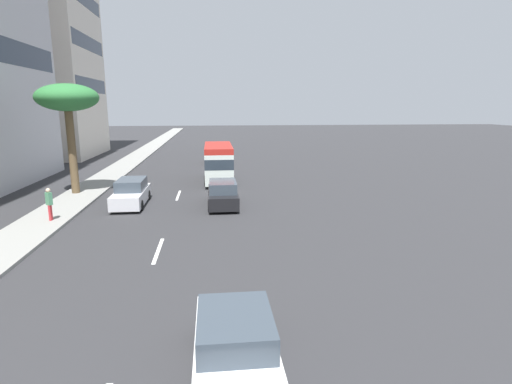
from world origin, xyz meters
name	(u,v)px	position (x,y,z in m)	size (l,w,h in m)	color
ground_plane	(184,181)	(31.50, 0.00, 0.00)	(198.00, 198.00, 0.00)	#2D2D30
sidewalk_right	(101,182)	(31.50, 6.73, 0.07)	(162.00, 2.77, 0.15)	gray
lane_stripe_mid	(158,250)	(14.70, 0.00, 0.01)	(3.20, 0.16, 0.01)	silver
lane_stripe_far	(178,195)	(25.86, 0.00, 0.01)	(3.20, 0.16, 0.01)	silver
car_lead	(131,193)	(23.32, 2.71, 0.78)	(4.71, 1.85, 1.64)	silver
minibus_second	(218,162)	(30.99, -2.94, 1.67)	(6.91, 2.34, 3.04)	silver
car_third	(215,156)	(41.91, -2.76, 0.76)	(4.42, 1.90, 1.60)	beige
car_fourth	(223,194)	(22.52, -3.05, 0.76)	(4.67, 1.88, 1.60)	black
car_fifth	(235,343)	(6.17, -2.86, 0.74)	(4.07, 1.92, 1.55)	white
pedestrian_near_lamp	(49,203)	(19.67, 6.27, 1.13)	(0.37, 0.39, 1.76)	red
palm_tree	(67,100)	(26.86, 7.23, 6.55)	(4.11, 4.11, 7.52)	brown
office_tower_far	(38,11)	(50.90, 17.58, 17.14)	(13.47, 10.96, 34.27)	silver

